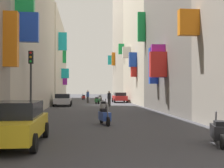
% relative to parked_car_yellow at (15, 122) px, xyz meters
% --- Properties ---
extents(ground_plane, '(140.00, 140.00, 0.00)m').
position_rel_parked_car_yellow_xyz_m(ground_plane, '(3.91, 22.83, -0.78)').
color(ground_plane, '#38383D').
extents(building_left_mid_a, '(7.21, 22.26, 18.26)m').
position_rel_parked_car_yellow_xyz_m(building_left_mid_a, '(-4.09, 15.01, 8.35)').
color(building_left_mid_a, '#BCB29E').
rests_on(building_left_mid_a, ground).
extents(building_left_mid_c, '(7.24, 24.91, 13.21)m').
position_rel_parked_car_yellow_xyz_m(building_left_mid_c, '(-4.08, 40.37, 5.83)').
color(building_left_mid_c, '#BCB29E').
rests_on(building_left_mid_c, ground).
extents(building_right_mid_a, '(7.32, 13.70, 15.78)m').
position_rel_parked_car_yellow_xyz_m(building_right_mid_a, '(11.90, 13.34, 7.10)').
color(building_right_mid_a, slate).
rests_on(building_right_mid_a, ground).
extents(building_right_mid_b, '(7.08, 15.95, 21.47)m').
position_rel_parked_car_yellow_xyz_m(building_right_mid_b, '(11.90, 28.16, 9.95)').
color(building_right_mid_b, '#BCB29E').
rests_on(building_right_mid_b, ground).
extents(building_right_mid_c, '(7.21, 16.70, 21.55)m').
position_rel_parked_car_yellow_xyz_m(building_right_mid_c, '(11.91, 44.48, 9.99)').
color(building_right_mid_c, '#9E9384').
rests_on(building_right_mid_c, ground).
extents(parked_car_yellow, '(1.99, 4.40, 1.49)m').
position_rel_parked_car_yellow_xyz_m(parked_car_yellow, '(0.00, 0.00, 0.00)').
color(parked_car_yellow, gold).
rests_on(parked_car_yellow, ground).
extents(parked_car_silver, '(1.97, 4.00, 1.35)m').
position_rel_parked_car_yellow_xyz_m(parked_car_silver, '(0.16, 22.93, -0.06)').
color(parked_car_silver, '#B7B7BC').
rests_on(parked_car_silver, ground).
extents(parked_car_red, '(1.91, 4.10, 1.40)m').
position_rel_parked_car_yellow_xyz_m(parked_car_red, '(7.62, 30.63, -0.03)').
color(parked_car_red, '#B21E1E').
rests_on(parked_car_red, ground).
extents(scooter_blue, '(0.64, 1.84, 1.13)m').
position_rel_parked_car_yellow_xyz_m(scooter_blue, '(3.56, 5.26, -0.32)').
color(scooter_blue, '#2D4CAD').
rests_on(scooter_blue, ground).
extents(scooter_white, '(0.53, 1.93, 1.13)m').
position_rel_parked_car_yellow_xyz_m(scooter_white, '(5.23, 36.20, -0.32)').
color(scooter_white, silver).
rests_on(scooter_white, ground).
extents(scooter_green, '(0.63, 1.78, 1.13)m').
position_rel_parked_car_yellow_xyz_m(scooter_green, '(4.24, 26.56, -0.32)').
color(scooter_green, '#287F3D').
rests_on(scooter_green, ground).
extents(scooter_black, '(0.77, 1.90, 1.13)m').
position_rel_parked_car_yellow_xyz_m(scooter_black, '(7.05, -0.84, -0.32)').
color(scooter_black, black).
rests_on(scooter_black, ground).
extents(scooter_silver, '(0.61, 1.81, 1.13)m').
position_rel_parked_car_yellow_xyz_m(scooter_silver, '(4.16, 13.69, -0.32)').
color(scooter_silver, '#ADADB2').
rests_on(scooter_silver, ground).
extents(scooter_red, '(0.65, 1.98, 1.13)m').
position_rel_parked_car_yellow_xyz_m(scooter_red, '(2.54, 40.75, -0.32)').
color(scooter_red, red).
rests_on(scooter_red, ground).
extents(pedestrian_crossing, '(0.53, 0.53, 1.69)m').
position_rel_parked_car_yellow_xyz_m(pedestrian_crossing, '(5.27, 21.21, 0.06)').
color(pedestrian_crossing, '#2F2F2F').
rests_on(pedestrian_crossing, ground).
extents(pedestrian_near_left, '(0.48, 0.48, 1.73)m').
position_rel_parked_car_yellow_xyz_m(pedestrian_near_left, '(3.11, 29.86, 0.08)').
color(pedestrian_near_left, '#343434').
rests_on(pedestrian_near_left, ground).
extents(traffic_light_near_corner, '(0.26, 0.34, 4.17)m').
position_rel_parked_car_yellow_xyz_m(traffic_light_near_corner, '(-0.66, 7.03, 2.07)').
color(traffic_light_near_corner, '#2D2D2D').
rests_on(traffic_light_near_corner, ground).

